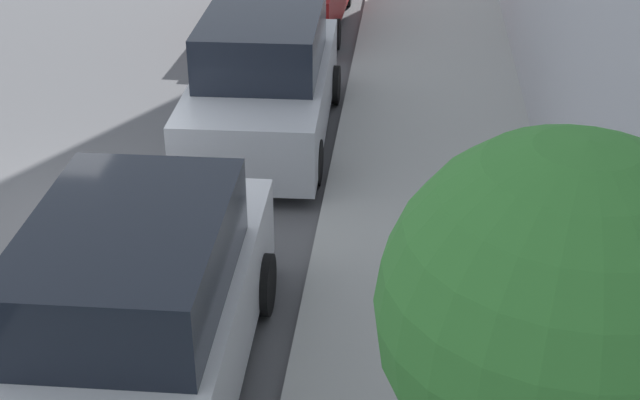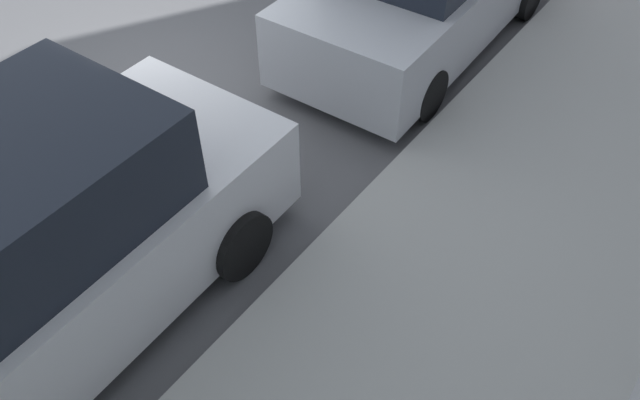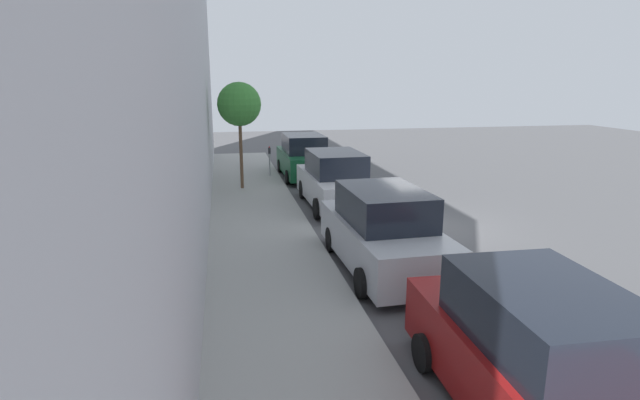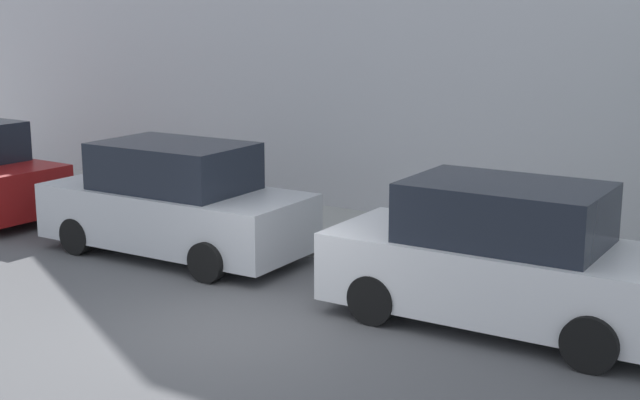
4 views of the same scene
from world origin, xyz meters
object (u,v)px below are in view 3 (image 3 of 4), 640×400
at_px(parked_suv_third, 384,232).
at_px(parking_meter_near, 269,158).
at_px(parked_suv_second, 335,181).
at_px(street_tree, 239,105).
at_px(parked_suv_fourth, 541,362).
at_px(parked_suv_nearest, 304,157).

relative_size(parked_suv_third, parking_meter_near, 3.58).
distance_m(parked_suv_second, street_tree, 5.14).
height_order(parked_suv_fourth, parking_meter_near, parked_suv_fourth).
xyz_separation_m(parked_suv_fourth, parking_meter_near, (1.82, -17.37, 0.05)).
bearing_deg(parked_suv_nearest, parked_suv_third, 89.92).
xyz_separation_m(parked_suv_second, street_tree, (3.17, -3.15, 2.56)).
relative_size(parked_suv_third, parked_suv_fourth, 1.00).
height_order(parked_suv_second, parked_suv_fourth, same).
distance_m(parked_suv_nearest, parked_suv_fourth, 17.55).
xyz_separation_m(parked_suv_nearest, street_tree, (2.96, 2.55, 2.56)).
bearing_deg(parking_meter_near, parked_suv_nearest, -173.68).
relative_size(parked_suv_nearest, parked_suv_third, 0.99).
xyz_separation_m(parked_suv_third, street_tree, (2.94, -9.25, 2.56)).
height_order(parking_meter_near, street_tree, street_tree).
bearing_deg(parked_suv_nearest, parked_suv_second, 92.06).
bearing_deg(parking_meter_near, parked_suv_second, 108.19).
distance_m(parking_meter_near, street_tree, 3.70).
xyz_separation_m(parking_meter_near, street_tree, (1.35, 2.37, 2.51)).
bearing_deg(street_tree, parked_suv_nearest, -139.29).
bearing_deg(parked_suv_second, parked_suv_third, 87.92).
relative_size(parked_suv_nearest, parked_suv_fourth, 0.99).
bearing_deg(street_tree, parking_meter_near, -119.74).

